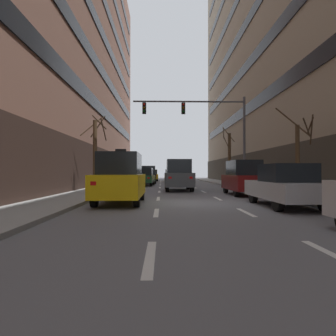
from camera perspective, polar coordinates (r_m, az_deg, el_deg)
The scene contains 34 objects.
ground_plane at distance 12.79m, azimuth 4.76°, elevation -6.87°, with size 120.00×120.00×0.00m, color slate.
sidewalk_left at distance 13.49m, azimuth -20.85°, elevation -6.20°, with size 2.63×80.00×0.14m, color gray.
sidewalk_right at distance 14.58m, azimuth 28.31°, elevation -5.75°, with size 2.63×80.00×0.14m, color gray.
lane_stripe_l1_s2 at distance 4.85m, azimuth -3.58°, elevation -17.11°, with size 0.16×2.00×0.01m, color silver.
lane_stripe_l1_s3 at distance 9.74m, azimuth -2.32°, elevation -8.78°, with size 0.16×2.00×0.01m, color silver.
lane_stripe_l1_s4 at distance 14.71m, azimuth -1.93°, elevation -6.04°, with size 0.16×2.00×0.01m, color silver.
lane_stripe_l1_s5 at distance 19.69m, azimuth -1.73°, elevation -4.69°, with size 0.16×2.00×0.01m, color silver.
lane_stripe_l1_s6 at distance 24.68m, azimuth -1.61°, elevation -3.88°, with size 0.16×2.00×0.01m, color silver.
lane_stripe_l1_s7 at distance 29.68m, azimuth -1.54°, elevation -3.35°, with size 0.16×2.00×0.01m, color silver.
lane_stripe_l1_s8 at distance 34.67m, azimuth -1.48°, elevation -2.97°, with size 0.16×2.00×0.01m, color silver.
lane_stripe_l1_s9 at distance 39.67m, azimuth -1.44°, elevation -2.68°, with size 0.16×2.00×0.01m, color silver.
lane_stripe_l1_s10 at distance 44.67m, azimuth -1.41°, elevation -2.46°, with size 0.16×2.00×0.01m, color silver.
lane_stripe_l2_s2 at distance 5.60m, azimuth 30.12°, elevation -14.76°, with size 0.16×2.00×0.01m, color silver.
lane_stripe_l2_s3 at distance 10.14m, azimuth 15.12°, elevation -8.44°, with size 0.16×2.00×0.01m, color silver.
lane_stripe_l2_s4 at distance 14.98m, azimuth 9.72°, elevation -5.94°, with size 0.16×2.00×0.01m, color silver.
lane_stripe_l2_s5 at distance 19.89m, azimuth 6.99°, elevation -4.65°, with size 0.16×2.00×0.01m, color silver.
lane_stripe_l2_s6 at distance 24.84m, azimuth 5.35°, elevation -3.86°, with size 0.16×2.00×0.01m, color silver.
lane_stripe_l2_s7 at distance 29.81m, azimuth 4.26°, elevation -3.34°, with size 0.16×2.00×0.01m, color silver.
lane_stripe_l2_s8 at distance 34.79m, azimuth 3.48°, elevation -2.96°, with size 0.16×2.00×0.01m, color silver.
lane_stripe_l2_s9 at distance 39.77m, azimuth 2.90°, elevation -2.68°, with size 0.16×2.00×0.01m, color silver.
lane_stripe_l2_s10 at distance 44.76m, azimuth 2.45°, elevation -2.46°, with size 0.16×2.00×0.01m, color silver.
car_driving_0 at distance 33.62m, azimuth -3.89°, elevation -1.33°, with size 1.94×4.25×2.02m.
taxi_driving_1 at distance 42.10m, azimuth -3.27°, elevation -1.46°, with size 2.01×4.49×1.84m.
taxi_driving_2 at distance 39.88m, azimuth 0.68°, elevation -1.49°, with size 1.96×4.50×1.86m.
taxi_driving_3 at distance 12.62m, azimuth -9.32°, elevation -2.04°, with size 1.87×4.47×2.34m.
car_driving_4 at distance 20.81m, azimuth 2.05°, elevation -1.44°, with size 1.95×4.61×2.22m.
car_driving_5 at distance 28.29m, azimuth -4.80°, elevation -1.77°, with size 2.12×4.66×1.72m.
car_parked_1 at distance 12.08m, azimuth 22.13°, elevation -3.27°, with size 1.87×4.45×1.67m.
car_parked_2 at distance 17.50m, azimuth 14.67°, elevation -1.88°, with size 1.75×4.19×2.03m.
traffic_signal_0 at distance 22.25m, azimuth 7.72°, elevation 8.94°, with size 8.50×0.35×6.89m.
street_tree_0 at distance 18.86m, azimuth -14.18°, elevation 2.94°, with size 1.79×1.80×4.89m.
street_tree_1 at distance 16.02m, azimuth 24.38°, elevation 2.40°, with size 2.04×1.62×4.47m.
street_tree_2 at distance 30.13m, azimuth 12.00°, elevation 2.08°, with size 1.10×1.42×5.95m.
pedestrian_0 at distance 27.43m, azimuth 15.60°, elevation -1.35°, with size 0.28×0.51×1.59m.
Camera 1 is at (-1.31, -12.65, 1.37)m, focal length 30.87 mm.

